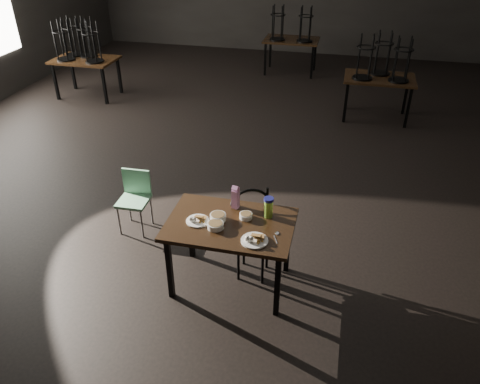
% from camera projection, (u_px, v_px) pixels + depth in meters
% --- Properties ---
extents(main_table, '(1.20, 0.80, 0.75)m').
position_uv_depth(main_table, '(230.00, 229.00, 4.45)').
color(main_table, black).
rests_on(main_table, ground).
extents(plate_left, '(0.22, 0.22, 0.07)m').
position_uv_depth(plate_left, '(197.00, 220.00, 4.41)').
color(plate_left, white).
rests_on(plate_left, main_table).
extents(plate_right, '(0.25, 0.25, 0.08)m').
position_uv_depth(plate_right, '(254.00, 239.00, 4.15)').
color(plate_right, white).
rests_on(plate_right, main_table).
extents(bowl_near, '(0.15, 0.15, 0.06)m').
position_uv_depth(bowl_near, '(218.00, 217.00, 4.43)').
color(bowl_near, white).
rests_on(bowl_near, main_table).
extents(bowl_far, '(0.12, 0.12, 0.05)m').
position_uv_depth(bowl_far, '(246.00, 216.00, 4.46)').
color(bowl_far, white).
rests_on(bowl_far, main_table).
extents(bowl_big, '(0.15, 0.15, 0.05)m').
position_uv_depth(bowl_big, '(216.00, 225.00, 4.32)').
color(bowl_big, white).
rests_on(bowl_big, main_table).
extents(juice_carton, '(0.08, 0.08, 0.25)m').
position_uv_depth(juice_carton, '(235.00, 198.00, 4.57)').
color(juice_carton, '#8E1973').
rests_on(juice_carton, main_table).
extents(water_bottle, '(0.10, 0.10, 0.21)m').
position_uv_depth(water_bottle, '(268.00, 207.00, 4.44)').
color(water_bottle, '#98D93F').
rests_on(water_bottle, main_table).
extents(spoon, '(0.05, 0.18, 0.01)m').
position_uv_depth(spoon, '(277.00, 234.00, 4.25)').
color(spoon, silver).
rests_on(spoon, main_table).
extents(bentwood_chair, '(0.49, 0.48, 0.93)m').
position_uv_depth(bentwood_chair, '(252.00, 226.00, 4.69)').
color(bentwood_chair, black).
rests_on(bentwood_chair, ground).
extents(school_chair, '(0.35, 0.35, 0.73)m').
position_uv_depth(school_chair, '(135.00, 195.00, 5.41)').
color(school_chair, '#7BC094').
rests_on(school_chair, ground).
extents(bg_table_left, '(1.20, 0.80, 1.48)m').
position_uv_depth(bg_table_left, '(83.00, 56.00, 9.02)').
color(bg_table_left, black).
rests_on(bg_table_left, ground).
extents(bg_table_right, '(1.20, 0.80, 1.48)m').
position_uv_depth(bg_table_right, '(380.00, 76.00, 8.06)').
color(bg_table_right, black).
rests_on(bg_table_right, ground).
extents(bg_table_far, '(1.20, 0.80, 1.48)m').
position_uv_depth(bg_table_far, '(291.00, 39.00, 10.31)').
color(bg_table_far, black).
rests_on(bg_table_far, ground).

